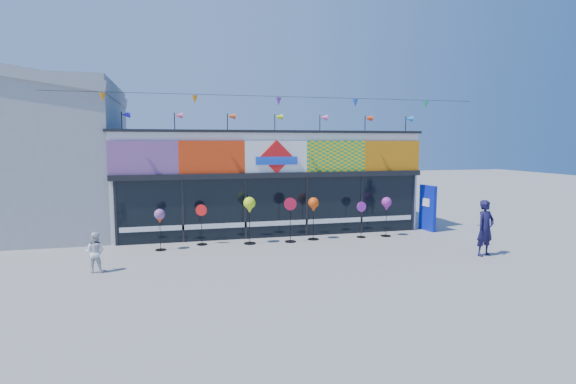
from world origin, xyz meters
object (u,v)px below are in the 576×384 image
object	(u,v)px
spinner_4	(313,206)
adult_man	(485,228)
spinner_3	(290,219)
spinner_5	(361,219)
spinner_1	(202,224)
blue_sign	(428,208)
spinner_2	(249,206)
spinner_6	(387,205)
spinner_0	(160,217)
child	(95,252)

from	to	relation	value
spinner_4	adult_man	world-z (taller)	adult_man
spinner_3	spinner_4	size ratio (longest dim) A/B	1.02
spinner_5	adult_man	world-z (taller)	adult_man
spinner_1	adult_man	xyz separation A→B (m)	(8.73, -3.81, 0.13)
spinner_3	adult_man	size ratio (longest dim) A/B	0.91
blue_sign	spinner_2	xyz separation A→B (m)	(-7.55, -0.67, 0.42)
spinner_5	spinner_6	world-z (taller)	spinner_6
spinner_0	spinner_4	size ratio (longest dim) A/B	0.88
spinner_0	adult_man	xyz separation A→B (m)	(10.14, -3.33, -0.23)
spinner_0	spinner_5	xyz separation A→B (m)	(7.42, 0.27, -0.40)
spinner_3	child	xyz separation A→B (m)	(-6.28, -2.39, -0.29)
blue_sign	spinner_4	distance (m)	5.16
spinner_4	spinner_6	distance (m)	2.92
spinner_0	spinner_2	distance (m)	3.10
spinner_4	spinner_5	distance (m)	1.98
blue_sign	adult_man	bearing A→B (deg)	-103.36
spinner_0	spinner_1	world-z (taller)	spinner_1
spinner_1	spinner_6	world-z (taller)	spinner_6
spinner_0	spinner_3	size ratio (longest dim) A/B	0.86
adult_man	spinner_1	bearing A→B (deg)	143.66
blue_sign	spinner_1	xyz separation A→B (m)	(-9.23, -0.41, -0.18)
spinner_0	spinner_6	xyz separation A→B (m)	(8.44, 0.22, 0.10)
spinner_1	spinner_5	distance (m)	6.02
spinner_4	spinner_1	bearing A→B (deg)	178.04
blue_sign	spinner_6	xyz separation A→B (m)	(-2.20, -0.67, 0.29)
spinner_3	spinner_4	world-z (taller)	spinner_3
blue_sign	spinner_2	size ratio (longest dim) A/B	1.10
spinner_3	child	world-z (taller)	spinner_3
spinner_1	spinner_4	size ratio (longest dim) A/B	0.91
spinner_6	child	bearing A→B (deg)	-166.38
spinner_1	spinner_6	size ratio (longest dim) A/B	0.94
spinner_2	spinner_3	xyz separation A→B (m)	(1.49, -0.07, -0.50)
blue_sign	spinner_3	size ratio (longest dim) A/B	1.15
spinner_2	spinner_5	xyz separation A→B (m)	(4.33, 0.05, -0.63)
spinner_0	spinner_5	world-z (taller)	spinner_0
spinner_6	adult_man	xyz separation A→B (m)	(1.70, -3.55, -0.33)
spinner_5	child	world-z (taller)	spinner_5
spinner_4	child	bearing A→B (deg)	-160.34
spinner_6	child	distance (m)	10.45
adult_man	spinner_2	bearing A→B (deg)	140.55
spinner_2	adult_man	size ratio (longest dim) A/B	0.94
spinner_6	adult_man	size ratio (longest dim) A/B	0.85
spinner_4	spinner_6	size ratio (longest dim) A/B	1.04
spinner_6	child	size ratio (longest dim) A/B	1.35
spinner_3	child	size ratio (longest dim) A/B	1.43
child	adult_man	bearing A→B (deg)	-171.40
blue_sign	spinner_1	world-z (taller)	blue_sign
spinner_2	spinner_6	distance (m)	5.35
spinner_0	spinner_1	xyz separation A→B (m)	(1.41, 0.49, -0.36)
spinner_1	spinner_2	size ratio (longest dim) A/B	0.85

